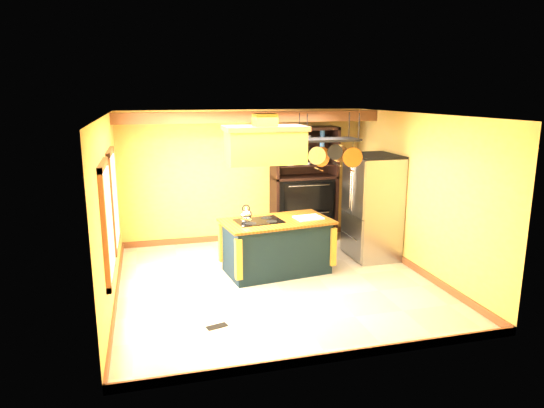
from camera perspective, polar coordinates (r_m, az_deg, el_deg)
name	(u,v)px	position (r m, az deg, el deg)	size (l,w,h in m)	color
floor	(276,282)	(8.02, 0.43, -9.20)	(5.00, 5.00, 0.00)	beige
ceiling	(276,115)	(7.44, 0.46, 10.45)	(5.00, 5.00, 0.00)	white
wall_back	(244,176)	(10.01, -3.28, 3.29)	(5.00, 0.02, 2.70)	#E5A953
wall_front	(336,251)	(5.33, 7.48, -5.47)	(5.00, 0.02, 2.70)	#E5A953
wall_left	(109,211)	(7.39, -18.62, -0.84)	(0.02, 5.00, 2.70)	#E5A953
wall_right	(418,194)	(8.60, 16.75, 1.16)	(0.02, 5.00, 2.70)	#E5A953
ceiling_beam	(252,117)	(9.10, -2.37, 10.19)	(5.00, 0.15, 0.20)	brown
window_near	(108,222)	(6.60, -18.78, -2.00)	(0.06, 1.06, 1.56)	brown
window_far	(114,199)	(7.96, -18.13, 0.52)	(0.06, 1.06, 1.56)	brown
kitchen_island	(277,246)	(8.33, 0.53, -4.92)	(1.95, 1.25, 1.11)	black
range_hood	(265,143)	(7.92, -0.83, 7.19)	(1.32, 0.75, 0.80)	gold
pot_rack	(329,147)	(8.26, 6.74, 6.67)	(1.10, 0.50, 0.91)	black
refrigerator	(372,209)	(9.18, 11.68, -0.56)	(0.82, 0.97, 1.90)	#92969A
hutch	(303,197)	(10.15, 3.69, 0.87)	(1.33, 0.60, 2.36)	black
floor_register	(217,326)	(6.66, -6.50, -14.11)	(0.28, 0.12, 0.01)	black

